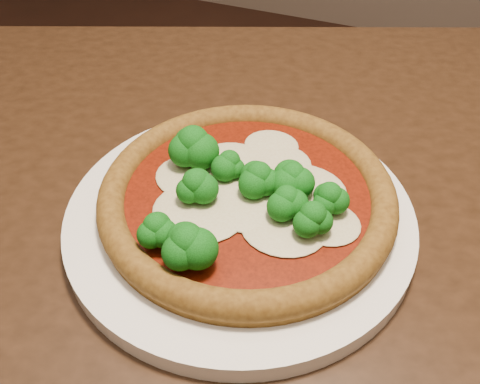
% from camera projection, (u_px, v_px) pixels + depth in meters
% --- Properties ---
extents(dining_table, '(1.36, 1.22, 0.75)m').
position_uv_depth(dining_table, '(313.00, 309.00, 0.54)').
color(dining_table, black).
rests_on(dining_table, floor).
extents(plate, '(0.32, 0.32, 0.02)m').
position_uv_depth(plate, '(240.00, 217.00, 0.49)').
color(plate, white).
rests_on(plate, dining_table).
extents(pizza, '(0.27, 0.27, 0.06)m').
position_uv_depth(pizza, '(247.00, 194.00, 0.48)').
color(pizza, brown).
rests_on(pizza, plate).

